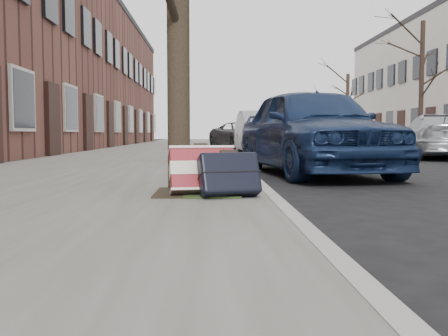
{
  "coord_description": "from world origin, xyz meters",
  "views": [
    {
      "loc": [
        -1.89,
        -3.87,
        0.73
      ],
      "look_at": [
        -1.74,
        0.8,
        0.41
      ],
      "focal_mm": 40.0,
      "sensor_mm": 36.0,
      "label": 1
    }
  ],
  "objects_px": {
    "car_near_front": "(312,130)",
    "suitcase_navy": "(229,174)",
    "car_near_mid": "(265,133)",
    "suitcase_red": "(202,171)"
  },
  "relations": [
    {
      "from": "suitcase_red",
      "to": "suitcase_navy",
      "type": "bearing_deg",
      "value": -44.1
    },
    {
      "from": "suitcase_red",
      "to": "car_near_front",
      "type": "bearing_deg",
      "value": 54.83
    },
    {
      "from": "car_near_front",
      "to": "car_near_mid",
      "type": "height_order",
      "value": "car_near_front"
    },
    {
      "from": "suitcase_red",
      "to": "car_near_mid",
      "type": "distance_m",
      "value": 11.16
    },
    {
      "from": "suitcase_red",
      "to": "car_near_mid",
      "type": "relative_size",
      "value": 0.14
    },
    {
      "from": "car_near_front",
      "to": "car_near_mid",
      "type": "xyz_separation_m",
      "value": [
        -0.05,
        7.05,
        -0.06
      ]
    },
    {
      "from": "car_near_mid",
      "to": "suitcase_red",
      "type": "bearing_deg",
      "value": -102.26
    },
    {
      "from": "car_near_front",
      "to": "car_near_mid",
      "type": "relative_size",
      "value": 1.05
    },
    {
      "from": "suitcase_navy",
      "to": "car_near_mid",
      "type": "xyz_separation_m",
      "value": [
        1.6,
        11.18,
        0.38
      ]
    },
    {
      "from": "car_near_front",
      "to": "suitcase_navy",
      "type": "bearing_deg",
      "value": -120.24
    }
  ]
}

